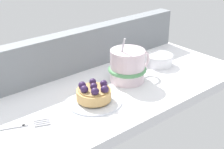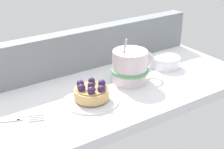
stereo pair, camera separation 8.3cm
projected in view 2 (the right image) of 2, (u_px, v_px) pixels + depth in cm
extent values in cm
cube|color=white|center=(99.00, 95.00, 85.52)|extent=(84.02, 34.26, 2.64)
cube|color=gray|center=(71.00, 52.00, 93.74)|extent=(82.34, 4.36, 11.65)
cylinder|color=silver|center=(92.00, 99.00, 80.03)|extent=(13.36, 13.36, 0.89)
cylinder|color=silver|center=(92.00, 100.00, 80.12)|extent=(7.35, 7.35, 0.45)
cylinder|color=tan|center=(91.00, 93.00, 79.34)|extent=(8.34, 8.34, 2.37)
cylinder|color=#AB854F|center=(91.00, 88.00, 78.78)|extent=(7.34, 7.34, 0.30)
sphere|color=#331E47|center=(91.00, 86.00, 78.45)|extent=(1.73, 1.73, 1.73)
sphere|color=#331E47|center=(102.00, 83.00, 79.62)|extent=(1.82, 1.82, 1.82)
sphere|color=#331E47|center=(92.00, 81.00, 81.06)|extent=(1.68, 1.68, 1.68)
sphere|color=#331E47|center=(80.00, 84.00, 79.38)|extent=(1.84, 1.84, 1.84)
sphere|color=#331E47|center=(81.00, 88.00, 77.44)|extent=(1.87, 1.87, 1.87)
sphere|color=#331E47|center=(91.00, 91.00, 76.20)|extent=(1.86, 1.86, 1.86)
sphere|color=#331E47|center=(101.00, 89.00, 77.19)|extent=(1.92, 1.92, 1.92)
cylinder|color=silver|center=(131.00, 67.00, 87.75)|extent=(9.22, 9.22, 8.79)
torus|color=#569960|center=(130.00, 71.00, 88.19)|extent=(10.32, 10.32, 1.06)
torus|color=silver|center=(147.00, 62.00, 90.52)|extent=(5.73, 0.80, 5.73)
cylinder|color=#B7B7BC|center=(124.00, 49.00, 85.12)|extent=(0.75, 2.33, 6.21)
cube|color=#B7B7BC|center=(20.00, 119.00, 72.35)|extent=(1.32, 0.98, 0.60)
cube|color=#B7B7BC|center=(36.00, 120.00, 72.00)|extent=(3.33, 1.56, 0.60)
cube|color=#B7B7BC|center=(36.00, 118.00, 72.66)|extent=(3.33, 1.56, 0.60)
cube|color=#B7B7BC|center=(36.00, 117.00, 73.31)|extent=(3.33, 1.56, 0.60)
cube|color=#B7B7BC|center=(36.00, 115.00, 73.96)|extent=(3.33, 1.56, 0.60)
cylinder|color=white|center=(166.00, 62.00, 98.02)|extent=(7.90, 7.90, 3.01)
torus|color=silver|center=(166.00, 58.00, 97.39)|extent=(8.34, 8.34, 0.60)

